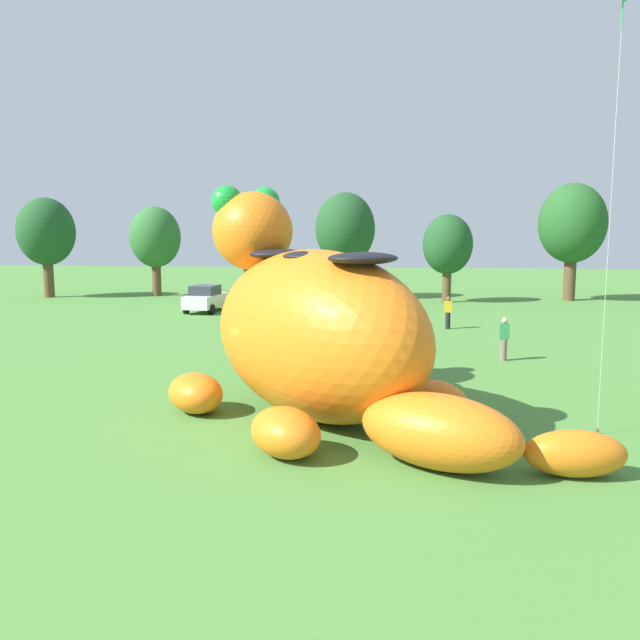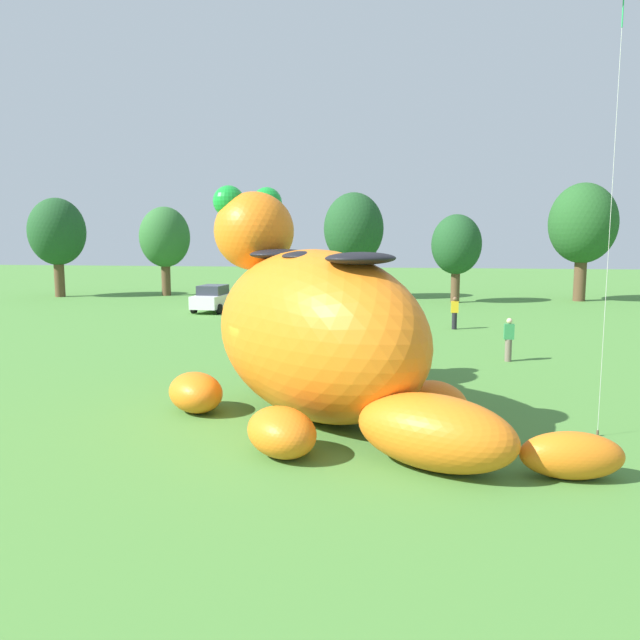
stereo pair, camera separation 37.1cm
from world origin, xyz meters
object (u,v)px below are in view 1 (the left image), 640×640
at_px(car_yellow, 262,298).
at_px(car_orange, 306,300).
at_px(giant_inflatable_creature, 316,332).
at_px(car_white, 206,299).
at_px(spectator_mid_field, 448,313).
at_px(spectator_by_cars, 504,339).
at_px(spectator_near_inflatable, 399,354).

distance_m(car_yellow, car_orange, 3.33).
height_order(giant_inflatable_creature, car_white, giant_inflatable_creature).
bearing_deg(spectator_mid_field, car_yellow, 150.06).
xyz_separation_m(giant_inflatable_creature, car_white, (-10.12, 22.83, -1.49)).
relative_size(giant_inflatable_creature, car_yellow, 2.77).
bearing_deg(spectator_by_cars, giant_inflatable_creature, -126.22).
bearing_deg(car_orange, spectator_mid_field, -32.64).
bearing_deg(car_orange, spectator_near_inflatable, -71.74).
bearing_deg(spectator_mid_field, giant_inflatable_creature, -105.71).
bearing_deg(spectator_by_cars, spectator_mid_field, 100.34).
distance_m(car_orange, spectator_mid_field, 9.87).
relative_size(car_orange, spectator_mid_field, 2.47).
distance_m(giant_inflatable_creature, car_yellow, 24.61).
distance_m(spectator_near_inflatable, spectator_mid_field, 12.35).
bearing_deg(giant_inflatable_creature, spectator_by_cars, 53.78).
relative_size(car_white, car_orange, 1.00).
xyz_separation_m(giant_inflatable_creature, spectator_by_cars, (6.34, 8.66, -1.50)).
height_order(giant_inflatable_creature, spectator_mid_field, giant_inflatable_creature).
relative_size(spectator_mid_field, spectator_by_cars, 1.00).
height_order(spectator_near_inflatable, spectator_by_cars, same).
relative_size(giant_inflatable_creature, spectator_mid_field, 6.70).
height_order(car_yellow, spectator_by_cars, car_yellow).
bearing_deg(car_yellow, car_white, -166.78).
xyz_separation_m(spectator_near_inflatable, spectator_mid_field, (2.57, 12.07, 0.00)).
height_order(giant_inflatable_creature, spectator_near_inflatable, giant_inflatable_creature).
xyz_separation_m(car_white, spectator_mid_field, (14.93, -5.74, -0.01)).
bearing_deg(giant_inflatable_creature, car_yellow, 105.59).
xyz_separation_m(giant_inflatable_creature, spectator_near_inflatable, (2.23, 5.01, -1.50)).
xyz_separation_m(giant_inflatable_creature, car_yellow, (-6.60, 23.66, -1.49)).
xyz_separation_m(car_white, spectator_by_cars, (16.47, -14.17, -0.01)).
height_order(car_orange, spectator_near_inflatable, car_orange).
height_order(car_white, car_orange, same).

